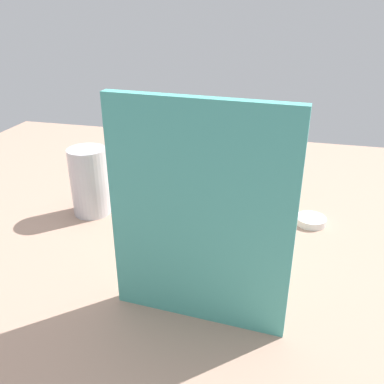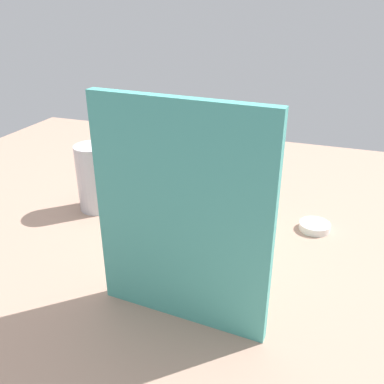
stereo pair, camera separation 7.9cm
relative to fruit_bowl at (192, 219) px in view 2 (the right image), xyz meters
The scene contains 10 objects.
ground_plane 4.30cm from the fruit_bowl, 75.73° to the right, with size 180.00×140.00×3.00cm, color #A07D6B.
fruit_bowl is the anchor object (origin of this frame).
orange_front_left 8.54cm from the fruit_bowl, 15.92° to the left, with size 6.84×6.84×6.84cm, color orange.
orange_front_right 8.70cm from the fruit_bowl, 123.70° to the left, with size 6.84×6.84×6.84cm, color orange.
orange_center 8.62cm from the fruit_bowl, 155.93° to the right, with size 6.84×6.84×6.84cm, color orange.
orange_back_left 8.87cm from the fruit_bowl, 57.49° to the right, with size 6.84×6.84×6.84cm, color orange.
banana_bunch 7.51cm from the fruit_bowl, 132.24° to the right, with size 17.75×13.66×8.40cm.
cutting_board 31.47cm from the fruit_bowl, 106.00° to the left, with size 28.00×1.80×36.00cm, color teal.
thermos_tumbler 26.28cm from the fruit_bowl, ahead, with size 8.89×8.89×16.29cm, color silver.
jar_lid 27.75cm from the fruit_bowl, 160.23° to the right, with size 6.89×6.89×1.65cm, color silver.
Camera 2 is at (-27.26, 76.86, 47.61)cm, focal length 38.66 mm.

